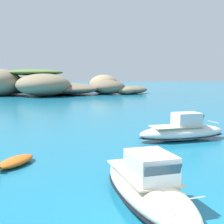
% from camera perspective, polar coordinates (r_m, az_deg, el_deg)
% --- Properties ---
extents(islet_large, '(38.11, 27.86, 6.12)m').
position_cam_1_polar(islet_large, '(73.90, -15.43, 5.05)').
color(islet_large, '#756651').
rests_on(islet_large, ground).
extents(islet_small, '(17.89, 14.18, 4.81)m').
position_cam_1_polar(islet_small, '(75.82, -0.09, 4.91)').
color(islet_small, '#756651').
rests_on(islet_small, ground).
extents(motorboat_white, '(7.13, 3.50, 2.02)m').
position_cam_1_polar(motorboat_white, '(22.51, 13.39, -3.56)').
color(motorboat_white, white).
rests_on(motorboat_white, ground).
extents(motorboat_cream, '(3.53, 7.11, 2.02)m').
position_cam_1_polar(motorboat_cream, '(11.43, 6.71, -13.96)').
color(motorboat_cream, beige).
rests_on(motorboat_cream, ground).
extents(dinghy_tender, '(2.09, 2.82, 0.58)m').
position_cam_1_polar(dinghy_tender, '(16.80, -17.97, -8.96)').
color(dinghy_tender, orange).
rests_on(dinghy_tender, ground).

